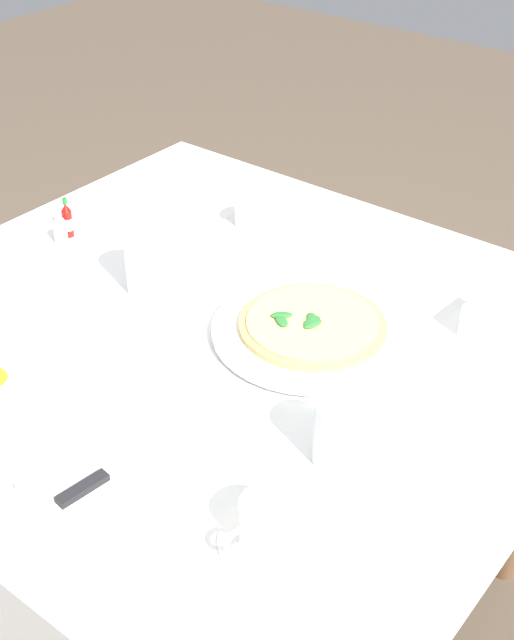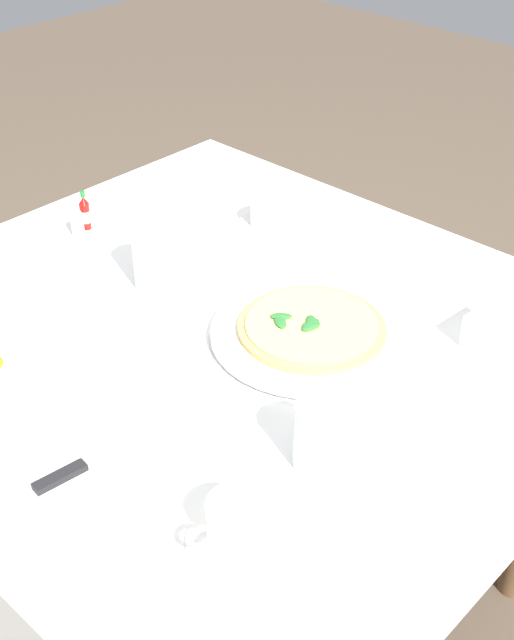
# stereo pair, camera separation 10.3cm
# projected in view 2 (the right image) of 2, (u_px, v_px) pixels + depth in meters

# --- Properties ---
(ground_plane) EXTENTS (8.00, 8.00, 0.00)m
(ground_plane) POSITION_uv_depth(u_px,v_px,m) (216.00, 595.00, 1.89)
(ground_plane) COLOR brown
(dining_table) EXTENTS (1.12, 1.12, 0.73)m
(dining_table) POSITION_uv_depth(u_px,v_px,m) (207.00, 380.00, 1.55)
(dining_table) COLOR white
(dining_table) RESTS_ON ground_plane
(pizza_plate) EXTENTS (0.34, 0.34, 0.02)m
(pizza_plate) POSITION_uv_depth(u_px,v_px,m) (311.00, 334.00, 1.43)
(pizza_plate) COLOR white
(pizza_plate) RESTS_ON dining_table
(pizza) EXTENTS (0.25, 0.25, 0.02)m
(pizza) POSITION_uv_depth(u_px,v_px,m) (311.00, 327.00, 1.42)
(pizza) COLOR #DBAD60
(pizza) RESTS_ON pizza_plate
(coffee_cup_far_right) EXTENTS (0.13, 0.13, 0.06)m
(coffee_cup_far_right) POSITION_uv_depth(u_px,v_px,m) (269.00, 215.00, 1.74)
(coffee_cup_far_right) COLOR white
(coffee_cup_far_right) RESTS_ON dining_table
(coffee_cup_near_right) EXTENTS (0.13, 0.13, 0.07)m
(coffee_cup_near_right) POSITION_uv_depth(u_px,v_px,m) (236.00, 526.00, 1.06)
(coffee_cup_near_right) COLOR white
(coffee_cup_near_right) RESTS_ON dining_table
(water_glass_far_left) EXTENTS (0.07, 0.07, 0.12)m
(water_glass_far_left) POSITION_uv_depth(u_px,v_px,m) (153.00, 259.00, 1.54)
(water_glass_far_left) COLOR white
(water_glass_far_left) RESTS_ON dining_table
(water_glass_near_left) EXTENTS (0.07, 0.07, 0.10)m
(water_glass_near_left) POSITION_uv_depth(u_px,v_px,m) (320.00, 440.00, 1.16)
(water_glass_near_left) COLOR white
(water_glass_near_left) RESTS_ON dining_table
(napkin_folded) EXTENTS (0.24, 0.17, 0.02)m
(napkin_folded) POSITION_uv_depth(u_px,v_px,m) (93.00, 469.00, 1.17)
(napkin_folded) COLOR white
(napkin_folded) RESTS_ON dining_table
(dinner_knife) EXTENTS (0.20, 0.04, 0.01)m
(dinner_knife) POSITION_uv_depth(u_px,v_px,m) (93.00, 460.00, 1.16)
(dinner_knife) COLOR silver
(dinner_knife) RESTS_ON napkin_folded
(hot_sauce_bottle) EXTENTS (0.02, 0.02, 0.08)m
(hot_sauce_bottle) POSITION_uv_depth(u_px,v_px,m) (85.00, 213.00, 1.73)
(hot_sauce_bottle) COLOR #B7140F
(hot_sauce_bottle) RESTS_ON dining_table
(salt_shaker) EXTENTS (0.03, 0.03, 0.06)m
(salt_shaker) POSITION_uv_depth(u_px,v_px,m) (93.00, 211.00, 1.76)
(salt_shaker) COLOR white
(salt_shaker) RESTS_ON dining_table
(pepper_shaker) EXTENTS (0.03, 0.03, 0.06)m
(pepper_shaker) POSITION_uv_depth(u_px,v_px,m) (77.00, 224.00, 1.71)
(pepper_shaker) COLOR white
(pepper_shaker) RESTS_ON dining_table
(menu_card) EXTENTS (0.09, 0.01, 0.06)m
(menu_card) POSITION_uv_depth(u_px,v_px,m) (478.00, 321.00, 1.42)
(menu_card) COLOR white
(menu_card) RESTS_ON dining_table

